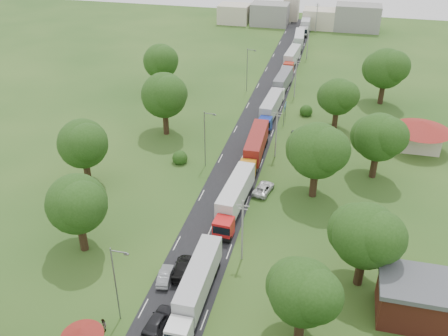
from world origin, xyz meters
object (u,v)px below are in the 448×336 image
(info_sign, at_px, (285,109))
(truck_0, at_px, (196,286))
(car_lane_front, at_px, (158,321))
(car_lane_mid, at_px, (165,276))

(info_sign, height_order, truck_0, truck_0)
(info_sign, relative_size, truck_0, 0.28)
(truck_0, relative_size, car_lane_front, 3.03)
(truck_0, height_order, car_lane_mid, truck_0)
(info_sign, height_order, car_lane_front, info_sign)
(info_sign, bearing_deg, car_lane_front, -96.43)
(info_sign, bearing_deg, truck_0, -93.68)
(truck_0, distance_m, car_lane_front, 5.68)
(car_lane_mid, bearing_deg, info_sign, -106.84)
(truck_0, bearing_deg, car_lane_mid, 153.33)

